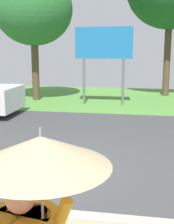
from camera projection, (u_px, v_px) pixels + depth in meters
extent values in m
cube|color=#424244|center=(77.00, 144.00, 8.99)|extent=(40.00, 8.00, 0.10)
cube|color=#59963F|center=(108.00, 99.00, 16.71)|extent=(40.00, 8.00, 0.10)
cube|color=#B2AD9E|center=(26.00, 212.00, 5.12)|extent=(40.00, 0.24, 0.10)
sphere|color=tan|center=(20.00, 198.00, 2.32)|extent=(0.22, 0.22, 0.22)
cylinder|color=gray|center=(42.00, 196.00, 2.28)|extent=(0.02, 0.02, 0.75)
cone|color=#D1B284|center=(41.00, 151.00, 2.21)|extent=(1.01, 1.01, 0.22)
cylinder|color=gray|center=(40.00, 135.00, 2.19)|extent=(0.02, 0.02, 0.10)
cylinder|color=black|center=(5.00, 102.00, 13.33)|extent=(0.76, 0.28, 0.76)
cylinder|color=slate|center=(84.00, 80.00, 14.73)|extent=(0.12, 0.12, 2.20)
cylinder|color=slate|center=(123.00, 81.00, 14.43)|extent=(0.12, 0.12, 2.20)
cube|color=#1E72B2|center=(104.00, 43.00, 14.23)|extent=(2.60, 0.10, 1.40)
cylinder|color=brown|center=(167.00, 57.00, 17.02)|extent=(0.36, 0.36, 4.12)
cylinder|color=brown|center=(35.00, 68.00, 15.80)|extent=(0.36, 0.36, 3.18)
ellipsoid|color=#286B2D|center=(33.00, 9.00, 15.23)|extent=(3.76, 3.76, 3.42)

